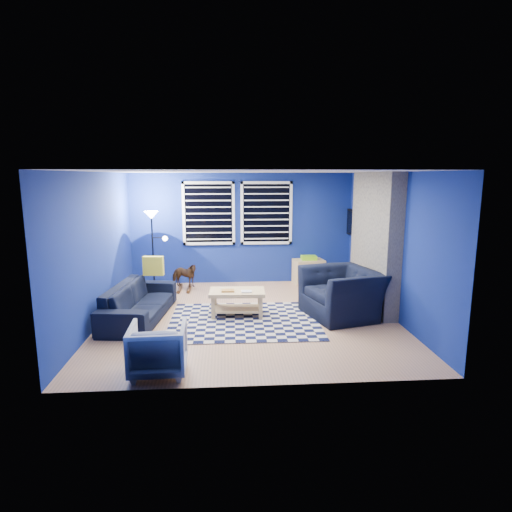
{
  "coord_description": "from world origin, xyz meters",
  "views": [
    {
      "loc": [
        -0.39,
        -7.15,
        2.44
      ],
      "look_at": [
        0.16,
        0.3,
        1.03
      ],
      "focal_mm": 30.0,
      "sensor_mm": 36.0,
      "label": 1
    }
  ],
  "objects_px": {
    "tv": "(354,224)",
    "rocking_horse": "(184,275)",
    "armchair_big": "(342,293)",
    "floor_lamp": "(153,226)",
    "coffee_table": "(237,298)",
    "armchair_bent": "(158,349)",
    "sofa": "(139,302)",
    "cabinet": "(309,271)"
  },
  "relations": [
    {
      "from": "tv",
      "to": "rocking_horse",
      "type": "bearing_deg",
      "value": -178.13
    },
    {
      "from": "tv",
      "to": "armchair_big",
      "type": "height_order",
      "value": "tv"
    },
    {
      "from": "floor_lamp",
      "to": "coffee_table",
      "type": "bearing_deg",
      "value": -45.99
    },
    {
      "from": "coffee_table",
      "to": "floor_lamp",
      "type": "xyz_separation_m",
      "value": [
        -1.7,
        1.76,
        1.07
      ]
    },
    {
      "from": "armchair_big",
      "to": "rocking_horse",
      "type": "distance_m",
      "value": 3.5
    },
    {
      "from": "rocking_horse",
      "to": "coffee_table",
      "type": "xyz_separation_m",
      "value": [
        1.09,
        -1.8,
        -0.0
      ]
    },
    {
      "from": "floor_lamp",
      "to": "armchair_bent",
      "type": "bearing_deg",
      "value": -80.51
    },
    {
      "from": "rocking_horse",
      "to": "sofa",
      "type": "bearing_deg",
      "value": -176.95
    },
    {
      "from": "armchair_bent",
      "to": "floor_lamp",
      "type": "distance_m",
      "value": 4.11
    },
    {
      "from": "rocking_horse",
      "to": "coffee_table",
      "type": "bearing_deg",
      "value": -127.8
    },
    {
      "from": "floor_lamp",
      "to": "armchair_big",
      "type": "bearing_deg",
      "value": -28.37
    },
    {
      "from": "rocking_horse",
      "to": "floor_lamp",
      "type": "distance_m",
      "value": 1.23
    },
    {
      "from": "sofa",
      "to": "floor_lamp",
      "type": "height_order",
      "value": "floor_lamp"
    },
    {
      "from": "tv",
      "to": "sofa",
      "type": "distance_m",
      "value": 4.87
    },
    {
      "from": "tv",
      "to": "armchair_big",
      "type": "bearing_deg",
      "value": -111.5
    },
    {
      "from": "coffee_table",
      "to": "armchair_bent",
      "type": "bearing_deg",
      "value": -115.89
    },
    {
      "from": "tv",
      "to": "floor_lamp",
      "type": "xyz_separation_m",
      "value": [
        -4.34,
        -0.16,
        -0.0
      ]
    },
    {
      "from": "tv",
      "to": "floor_lamp",
      "type": "relative_size",
      "value": 0.59
    },
    {
      "from": "tv",
      "to": "armchair_bent",
      "type": "xyz_separation_m",
      "value": [
        -3.68,
        -4.07,
        -1.08
      ]
    },
    {
      "from": "sofa",
      "to": "coffee_table",
      "type": "xyz_separation_m",
      "value": [
        1.68,
        0.03,
        0.03
      ]
    },
    {
      "from": "armchair_big",
      "to": "floor_lamp",
      "type": "xyz_separation_m",
      "value": [
        -3.52,
        1.9,
        0.98
      ]
    },
    {
      "from": "floor_lamp",
      "to": "tv",
      "type": "bearing_deg",
      "value": 2.18
    },
    {
      "from": "sofa",
      "to": "floor_lamp",
      "type": "bearing_deg",
      "value": 7.13
    },
    {
      "from": "floor_lamp",
      "to": "cabinet",
      "type": "bearing_deg",
      "value": 6.98
    },
    {
      "from": "rocking_horse",
      "to": "floor_lamp",
      "type": "xyz_separation_m",
      "value": [
        -0.61,
        -0.04,
        1.06
      ]
    },
    {
      "from": "sofa",
      "to": "cabinet",
      "type": "height_order",
      "value": "cabinet"
    },
    {
      "from": "tv",
      "to": "coffee_table",
      "type": "relative_size",
      "value": 1.01
    },
    {
      "from": "tv",
      "to": "cabinet",
      "type": "height_order",
      "value": "tv"
    },
    {
      "from": "armchair_big",
      "to": "tv",
      "type": "bearing_deg",
      "value": 143.13
    },
    {
      "from": "tv",
      "to": "armchair_big",
      "type": "xyz_separation_m",
      "value": [
        -0.81,
        -2.07,
        -0.98
      ]
    },
    {
      "from": "rocking_horse",
      "to": "floor_lamp",
      "type": "bearing_deg",
      "value": 115.16
    },
    {
      "from": "armchair_big",
      "to": "cabinet",
      "type": "height_order",
      "value": "armchair_big"
    },
    {
      "from": "armchair_bent",
      "to": "coffee_table",
      "type": "distance_m",
      "value": 2.39
    },
    {
      "from": "armchair_bent",
      "to": "sofa",
      "type": "bearing_deg",
      "value": -75.07
    },
    {
      "from": "sofa",
      "to": "floor_lamp",
      "type": "relative_size",
      "value": 1.22
    },
    {
      "from": "floor_lamp",
      "to": "sofa",
      "type": "bearing_deg",
      "value": -89.52
    },
    {
      "from": "tv",
      "to": "sofa",
      "type": "height_order",
      "value": "tv"
    },
    {
      "from": "sofa",
      "to": "rocking_horse",
      "type": "relative_size",
      "value": 3.34
    },
    {
      "from": "tv",
      "to": "armchair_big",
      "type": "distance_m",
      "value": 2.43
    },
    {
      "from": "coffee_table",
      "to": "cabinet",
      "type": "relative_size",
      "value": 1.37
    },
    {
      "from": "tv",
      "to": "floor_lamp",
      "type": "bearing_deg",
      "value": -177.82
    },
    {
      "from": "tv",
      "to": "rocking_horse",
      "type": "relative_size",
      "value": 1.61
    }
  ]
}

